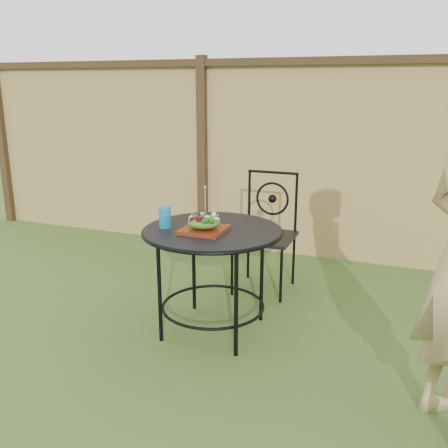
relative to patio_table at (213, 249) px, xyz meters
name	(u,v)px	position (x,y,z in m)	size (l,w,h in m)	color
ground	(260,375)	(0.47, -0.41, -0.59)	(60.00, 60.00, 0.00)	#274616
fence	(333,161)	(0.47, 1.78, 0.36)	(8.00, 0.12, 1.90)	tan
patio_table	(213,249)	(0.00, 0.00, 0.00)	(0.92, 0.92, 0.72)	black
patio_chair	(266,229)	(0.11, 0.86, -0.08)	(0.46, 0.46, 0.95)	black
salad_plate	(204,230)	(-0.03, -0.08, 0.15)	(0.27, 0.27, 0.02)	#4F190B
salad	(204,222)	(-0.03, -0.08, 0.20)	(0.21, 0.21, 0.08)	#235614
fork	(205,202)	(-0.02, -0.08, 0.33)	(0.01, 0.01, 0.18)	silver
drinking_glass	(165,217)	(-0.30, -0.08, 0.21)	(0.08, 0.08, 0.14)	#0E70A4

